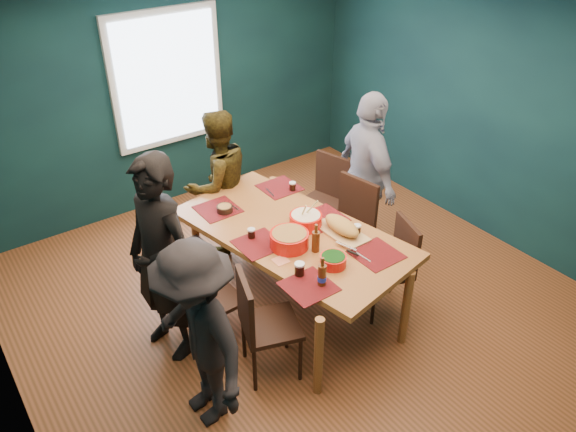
% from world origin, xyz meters
% --- Properties ---
extents(room, '(5.01, 5.01, 2.71)m').
position_xyz_m(room, '(0.00, 0.27, 1.37)').
color(room, brown).
rests_on(room, ground).
extents(dining_table, '(1.49, 2.35, 0.83)m').
position_xyz_m(dining_table, '(-0.05, -0.02, 0.75)').
color(dining_table, '#A96E32').
rests_on(dining_table, floor).
extents(chair_left_far, '(0.44, 0.44, 0.94)m').
position_xyz_m(chair_left_far, '(-0.84, 0.70, 0.55)').
color(chair_left_far, black).
rests_on(chair_left_far, floor).
extents(chair_left_mid, '(0.42, 0.42, 0.91)m').
position_xyz_m(chair_left_mid, '(-0.96, -0.02, 0.53)').
color(chair_left_mid, black).
rests_on(chair_left_mid, floor).
extents(chair_left_near, '(0.56, 0.56, 0.98)m').
position_xyz_m(chair_left_near, '(-0.78, -0.58, 0.57)').
color(chair_left_near, black).
rests_on(chair_left_near, floor).
extents(chair_right_far, '(0.55, 0.55, 0.99)m').
position_xyz_m(chair_right_far, '(0.92, 0.66, 0.58)').
color(chair_right_far, black).
rests_on(chair_right_far, floor).
extents(chair_right_mid, '(0.53, 0.53, 1.02)m').
position_xyz_m(chair_right_mid, '(0.75, 0.08, 0.59)').
color(chair_right_mid, black).
rests_on(chair_right_mid, floor).
extents(chair_right_near, '(0.53, 0.53, 0.93)m').
position_xyz_m(chair_right_near, '(0.68, -0.62, 0.54)').
color(chair_right_near, black).
rests_on(chair_right_near, floor).
extents(person_far_left, '(0.60, 0.77, 1.85)m').
position_xyz_m(person_far_left, '(-1.25, 0.13, 0.93)').
color(person_far_left, black).
rests_on(person_far_left, floor).
extents(person_back, '(0.83, 0.68, 1.60)m').
position_xyz_m(person_back, '(-0.12, 1.19, 0.80)').
color(person_back, black).
rests_on(person_back, floor).
extents(person_right, '(0.71, 1.13, 1.80)m').
position_xyz_m(person_right, '(1.10, 0.25, 0.90)').
color(person_right, white).
rests_on(person_right, floor).
extents(person_near_left, '(0.62, 1.04, 1.58)m').
position_xyz_m(person_near_left, '(-1.35, -0.67, 0.79)').
color(person_near_left, black).
rests_on(person_near_left, floor).
extents(bowl_salad, '(0.34, 0.34, 0.14)m').
position_xyz_m(bowl_salad, '(-0.21, -0.20, 0.91)').
color(bowl_salad, red).
rests_on(bowl_salad, dining_table).
extents(bowl_dumpling, '(0.30, 0.30, 0.28)m').
position_xyz_m(bowl_dumpling, '(0.10, -0.03, 0.90)').
color(bowl_dumpling, red).
rests_on(bowl_dumpling, dining_table).
extents(bowl_herbs, '(0.22, 0.22, 0.10)m').
position_xyz_m(bowl_herbs, '(-0.08, -0.63, 0.88)').
color(bowl_herbs, red).
rests_on(bowl_herbs, dining_table).
extents(cutting_board, '(0.31, 0.63, 0.14)m').
position_xyz_m(cutting_board, '(0.28, -0.31, 0.90)').
color(cutting_board, tan).
rests_on(cutting_board, dining_table).
extents(small_bowl, '(0.15, 0.15, 0.06)m').
position_xyz_m(small_bowl, '(-0.38, 0.61, 0.87)').
color(small_bowl, black).
rests_on(small_bowl, dining_table).
extents(beer_bottle_a, '(0.07, 0.07, 0.26)m').
position_xyz_m(beer_bottle_a, '(-0.31, -0.77, 0.93)').
color(beer_bottle_a, '#4C250D').
rests_on(beer_bottle_a, dining_table).
extents(beer_bottle_b, '(0.07, 0.07, 0.27)m').
position_xyz_m(beer_bottle_b, '(-0.07, -0.39, 0.93)').
color(beer_bottle_b, '#4C250D').
rests_on(beer_bottle_b, dining_table).
extents(cola_glass_a, '(0.08, 0.08, 0.12)m').
position_xyz_m(cola_glass_a, '(-0.38, -0.57, 0.90)').
color(cola_glass_a, black).
rests_on(cola_glass_a, dining_table).
extents(cola_glass_b, '(0.07, 0.07, 0.10)m').
position_xyz_m(cola_glass_b, '(0.39, -0.40, 0.88)').
color(cola_glass_b, black).
rests_on(cola_glass_b, dining_table).
extents(cola_glass_c, '(0.07, 0.07, 0.09)m').
position_xyz_m(cola_glass_c, '(0.39, 0.57, 0.88)').
color(cola_glass_c, black).
rests_on(cola_glass_c, dining_table).
extents(cola_glass_d, '(0.07, 0.07, 0.09)m').
position_xyz_m(cola_glass_d, '(-0.41, 0.09, 0.88)').
color(cola_glass_d, black).
rests_on(cola_glass_d, dining_table).
extents(napkin_a, '(0.16, 0.16, 0.00)m').
position_xyz_m(napkin_a, '(0.28, 0.02, 0.83)').
color(napkin_a, '#DE7F5D').
rests_on(napkin_a, dining_table).
extents(napkin_b, '(0.12, 0.12, 0.00)m').
position_xyz_m(napkin_b, '(-0.39, -0.33, 0.83)').
color(napkin_b, '#DE7F5D').
rests_on(napkin_b, dining_table).
extents(napkin_c, '(0.16, 0.16, 0.00)m').
position_xyz_m(napkin_c, '(0.32, -0.73, 0.83)').
color(napkin_c, '#DE7F5D').
rests_on(napkin_c, dining_table).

